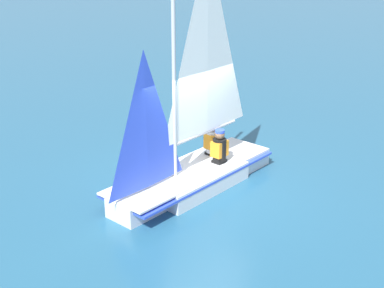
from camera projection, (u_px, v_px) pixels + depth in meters
The scene contains 4 objects.
ground_plane at pixel (192, 186), 11.68m from camera, with size 260.00×260.00×0.00m, color #235675.
sailboat_main at pixel (193, 155), 11.43m from camera, with size 4.35×3.03×5.22m.
sailor_helm at pixel (219, 152), 11.83m from camera, with size 0.42×0.40×1.16m.
sailor_crew at pixel (212, 144), 12.28m from camera, with size 0.42×0.40×1.16m.
Camera 1 is at (-10.14, -2.81, 5.17)m, focal length 50.00 mm.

